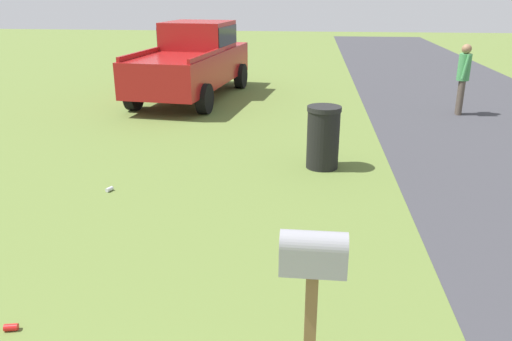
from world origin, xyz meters
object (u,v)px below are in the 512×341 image
at_px(mailbox, 313,266).
at_px(pedestrian, 463,74).
at_px(trash_bin, 323,137).
at_px(pickup_truck, 194,58).

bearing_deg(mailbox, pedestrian, -20.29).
bearing_deg(pedestrian, trash_bin, 56.90).
bearing_deg(trash_bin, mailbox, 177.93).
distance_m(mailbox, pickup_truck, 11.70).
bearing_deg(pickup_truck, pedestrian, -95.39).
relative_size(trash_bin, pedestrian, 0.63).
height_order(trash_bin, pedestrian, pedestrian).
xyz_separation_m(mailbox, trash_bin, (5.28, -0.19, -0.53)).
distance_m(trash_bin, pedestrian, 5.62).
bearing_deg(trash_bin, pedestrian, -38.15).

